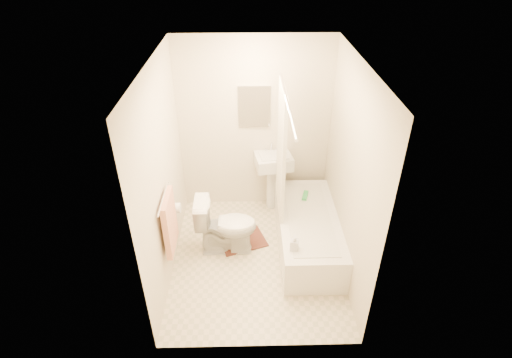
{
  "coord_description": "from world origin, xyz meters",
  "views": [
    {
      "loc": [
        -0.09,
        -3.59,
        3.46
      ],
      "look_at": [
        0.0,
        0.25,
        1.0
      ],
      "focal_mm": 28.0,
      "sensor_mm": 36.0,
      "label": 1
    }
  ],
  "objects_px": {
    "toilet": "(226,226)",
    "bathtub": "(307,231)",
    "sink": "(273,180)",
    "soap_bottle": "(294,243)",
    "bath_mat": "(242,240)"
  },
  "relations": [
    {
      "from": "sink",
      "to": "bathtub",
      "type": "relative_size",
      "value": 0.57
    },
    {
      "from": "sink",
      "to": "bath_mat",
      "type": "xyz_separation_m",
      "value": [
        -0.42,
        -0.73,
        -0.46
      ]
    },
    {
      "from": "toilet",
      "to": "bath_mat",
      "type": "xyz_separation_m",
      "value": [
        0.19,
        0.13,
        -0.36
      ]
    },
    {
      "from": "toilet",
      "to": "sink",
      "type": "height_order",
      "value": "sink"
    },
    {
      "from": "sink",
      "to": "bathtub",
      "type": "height_order",
      "value": "sink"
    },
    {
      "from": "toilet",
      "to": "bathtub",
      "type": "height_order",
      "value": "toilet"
    },
    {
      "from": "bathtub",
      "to": "soap_bottle",
      "type": "relative_size",
      "value": 8.75
    },
    {
      "from": "bath_mat",
      "to": "soap_bottle",
      "type": "xyz_separation_m",
      "value": [
        0.58,
        -0.67,
        0.54
      ]
    },
    {
      "from": "sink",
      "to": "soap_bottle",
      "type": "relative_size",
      "value": 5.0
    },
    {
      "from": "bathtub",
      "to": "toilet",
      "type": "bearing_deg",
      "value": -178.3
    },
    {
      "from": "toilet",
      "to": "soap_bottle",
      "type": "bearing_deg",
      "value": -125.69
    },
    {
      "from": "sink",
      "to": "toilet",
      "type": "bearing_deg",
      "value": -135.16
    },
    {
      "from": "bathtub",
      "to": "bath_mat",
      "type": "bearing_deg",
      "value": 173.12
    },
    {
      "from": "sink",
      "to": "bath_mat",
      "type": "relative_size",
      "value": 1.66
    },
    {
      "from": "sink",
      "to": "soap_bottle",
      "type": "distance_m",
      "value": 1.41
    }
  ]
}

